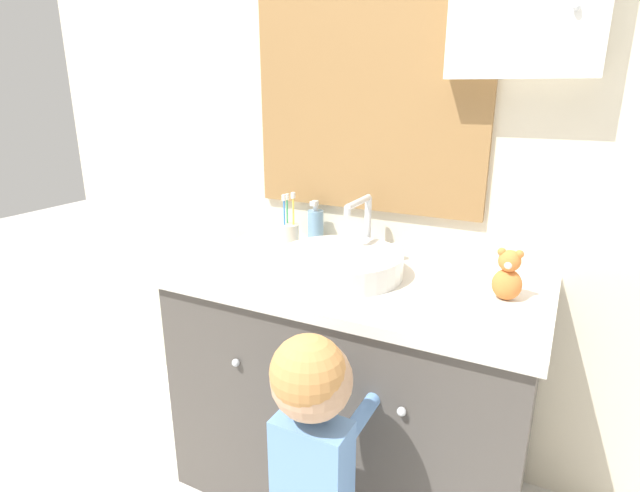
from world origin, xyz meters
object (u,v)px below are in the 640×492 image
(soap_dispenser, at_px, (315,227))
(teddy_bear, at_px, (508,276))
(toothbrush_holder, at_px, (288,233))
(child_figure, at_px, (312,448))
(sink_basin, at_px, (342,262))

(soap_dispenser, distance_m, teddy_bear, 0.74)
(toothbrush_holder, distance_m, teddy_bear, 0.82)
(child_figure, bearing_deg, soap_dispenser, 117.18)
(child_figure, bearing_deg, teddy_bear, 58.17)
(teddy_bear, bearing_deg, toothbrush_holder, 168.32)
(soap_dispenser, distance_m, child_figure, 0.88)
(sink_basin, bearing_deg, toothbrush_holder, 147.98)
(sink_basin, xyz_separation_m, soap_dispenser, (-0.22, 0.24, 0.03))
(toothbrush_holder, height_order, teddy_bear, toothbrush_holder)
(soap_dispenser, xyz_separation_m, child_figure, (0.38, -0.74, -0.31))
(teddy_bear, bearing_deg, child_figure, -121.83)
(toothbrush_holder, relative_size, child_figure, 0.23)
(sink_basin, height_order, child_figure, sink_basin)
(soap_dispenser, relative_size, child_figure, 0.20)
(toothbrush_holder, height_order, child_figure, toothbrush_holder)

